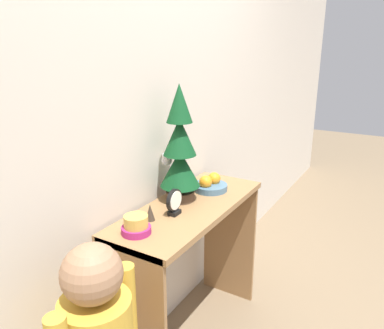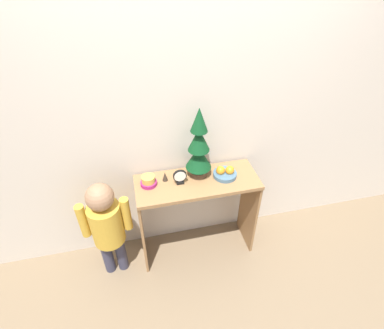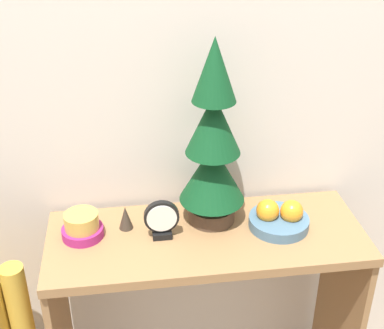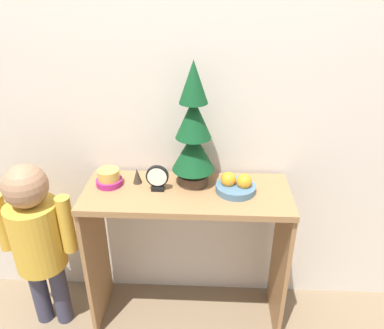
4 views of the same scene
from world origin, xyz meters
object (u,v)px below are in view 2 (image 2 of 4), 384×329
object	(u,v)px
singing_bowl	(148,181)
child_figure	(106,223)
fruit_bowl	(225,173)
mini_tree	(199,146)
figurine	(165,176)
desk_clock	(180,177)

from	to	relation	value
singing_bowl	child_figure	size ratio (longest dim) A/B	0.13
singing_bowl	child_figure	xyz separation A→B (m)	(-0.36, -0.11, -0.26)
fruit_bowl	child_figure	world-z (taller)	child_figure
fruit_bowl	singing_bowl	world-z (taller)	fruit_bowl
mini_tree	child_figure	xyz separation A→B (m)	(-0.76, -0.14, -0.49)
figurine	mini_tree	bearing A→B (deg)	2.65
mini_tree	singing_bowl	xyz separation A→B (m)	(-0.40, -0.04, -0.23)
fruit_bowl	singing_bowl	bearing A→B (deg)	177.09
figurine	child_figure	bearing A→B (deg)	-164.99
figurine	singing_bowl	bearing A→B (deg)	-169.12
singing_bowl	figurine	size ratio (longest dim) A/B	1.63
child_figure	desk_clock	bearing A→B (deg)	6.69
mini_tree	figurine	world-z (taller)	mini_tree
singing_bowl	desk_clock	world-z (taller)	desk_clock
fruit_bowl	child_figure	size ratio (longest dim) A/B	0.19
mini_tree	fruit_bowl	distance (m)	0.32
desk_clock	mini_tree	bearing A→B (deg)	24.28
singing_bowl	child_figure	bearing A→B (deg)	-163.52
fruit_bowl	desk_clock	bearing A→B (deg)	-179.13
mini_tree	child_figure	world-z (taller)	mini_tree
desk_clock	child_figure	xyz separation A→B (m)	(-0.59, -0.07, -0.29)
singing_bowl	desk_clock	size ratio (longest dim) A/B	1.00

